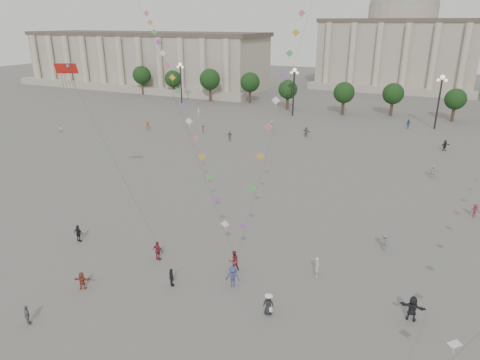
% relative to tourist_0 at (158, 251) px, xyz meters
% --- Properties ---
extents(ground, '(360.00, 360.00, 0.00)m').
position_rel_tourist_0_xyz_m(ground, '(5.30, -4.40, -0.92)').
color(ground, '#585653').
rests_on(ground, ground).
extents(hall_west, '(84.00, 26.22, 17.20)m').
position_rel_tourist_0_xyz_m(hall_west, '(-69.70, 89.49, 7.50)').
color(hall_west, '#ADA191').
rests_on(hall_west, ground).
extents(hall_central, '(48.30, 34.30, 35.50)m').
position_rel_tourist_0_xyz_m(hall_central, '(5.30, 124.82, 13.31)').
color(hall_central, '#ADA191').
rests_on(hall_central, ground).
extents(tree_row, '(137.12, 5.12, 8.00)m').
position_rel_tourist_0_xyz_m(tree_row, '(5.30, 73.60, 4.47)').
color(tree_row, '#3A2A1D').
rests_on(tree_row, ground).
extents(lamp_post_far_west, '(2.00, 0.90, 10.65)m').
position_rel_tourist_0_xyz_m(lamp_post_far_west, '(-39.70, 65.60, 6.43)').
color(lamp_post_far_west, '#262628').
rests_on(lamp_post_far_west, ground).
extents(lamp_post_mid_west, '(2.00, 0.90, 10.65)m').
position_rel_tourist_0_xyz_m(lamp_post_mid_west, '(-9.70, 65.60, 6.43)').
color(lamp_post_mid_west, '#262628').
rests_on(lamp_post_mid_west, ground).
extents(lamp_post_mid_east, '(2.00, 0.90, 10.65)m').
position_rel_tourist_0_xyz_m(lamp_post_mid_east, '(20.30, 65.60, 6.43)').
color(lamp_post_mid_east, '#262628').
rests_on(lamp_post_mid_east, ground).
extents(person_crowd_0, '(1.14, 0.99, 1.84)m').
position_rel_tourist_0_xyz_m(person_crowd_0, '(15.39, 63.60, -0.00)').
color(person_crowd_0, '#395881').
rests_on(person_crowd_0, ground).
extents(person_crowd_1, '(0.85, 0.92, 1.51)m').
position_rel_tourist_0_xyz_m(person_crowd_1, '(-45.39, 31.25, -0.17)').
color(person_crowd_1, silver).
rests_on(person_crowd_1, ground).
extents(person_crowd_2, '(1.22, 1.22, 1.70)m').
position_rel_tourist_0_xyz_m(person_crowd_2, '(-31.13, 39.92, -0.07)').
color(person_crowd_2, '#9E432B').
rests_on(person_crowd_2, ground).
extents(person_crowd_3, '(1.81, 0.60, 1.95)m').
position_rel_tourist_0_xyz_m(person_crowd_3, '(21.38, 1.02, 0.05)').
color(person_crowd_3, '#242328').
rests_on(person_crowd_3, ground).
extents(person_crowd_4, '(1.06, 1.72, 1.77)m').
position_rel_tourist_0_xyz_m(person_crowd_4, '(-9.13, 50.91, -0.04)').
color(person_crowd_4, silver).
rests_on(person_crowd_4, ground).
extents(person_crowd_6, '(1.15, 0.72, 1.71)m').
position_rel_tourist_0_xyz_m(person_crowd_6, '(18.15, 10.65, -0.07)').
color(person_crowd_6, slate).
rests_on(person_crowd_6, ground).
extents(person_crowd_7, '(1.61, 0.57, 1.72)m').
position_rel_tourist_0_xyz_m(person_crowd_7, '(21.27, 34.51, -0.06)').
color(person_crowd_7, silver).
rests_on(person_crowd_7, ground).
extents(person_crowd_8, '(1.09, 0.78, 1.53)m').
position_rel_tourist_0_xyz_m(person_crowd_8, '(26.09, 22.46, -0.16)').
color(person_crowd_8, maroon).
rests_on(person_crowd_8, ground).
extents(person_crowd_9, '(1.58, 1.53, 1.80)m').
position_rel_tourist_0_xyz_m(person_crowd_9, '(22.48, 49.43, -0.02)').
color(person_crowd_9, black).
rests_on(person_crowd_9, ground).
extents(person_crowd_10, '(0.60, 0.75, 1.79)m').
position_rel_tourist_0_xyz_m(person_crowd_10, '(-29.03, 56.10, -0.03)').
color(person_crowd_10, white).
rests_on(person_crowd_10, ground).
extents(person_crowd_12, '(1.84, 1.19, 1.90)m').
position_rel_tourist_0_xyz_m(person_crowd_12, '(-1.16, 48.43, 0.02)').
color(person_crowd_12, slate).
rests_on(person_crowd_12, ground).
extents(person_crowd_13, '(0.62, 0.75, 1.78)m').
position_rel_tourist_0_xyz_m(person_crowd_13, '(13.65, 3.62, -0.03)').
color(person_crowd_13, beige).
rests_on(person_crowd_13, ground).
extents(person_crowd_16, '(1.13, 0.69, 1.80)m').
position_rel_tourist_0_xyz_m(person_crowd_16, '(-12.74, 39.53, -0.02)').
color(person_crowd_16, slate).
rests_on(person_crowd_16, ground).
extents(person_crowd_17, '(1.05, 1.17, 1.57)m').
position_rel_tourist_0_xyz_m(person_crowd_17, '(-19.95, 42.50, -0.14)').
color(person_crowd_17, maroon).
rests_on(person_crowd_17, ground).
extents(tourist_0, '(1.10, 0.50, 1.85)m').
position_rel_tourist_0_xyz_m(tourist_0, '(0.00, 0.00, 0.00)').
color(tourist_0, maroon).
rests_on(tourist_0, ground).
extents(tourist_1, '(0.97, 0.88, 1.58)m').
position_rel_tourist_0_xyz_m(tourist_1, '(3.39, -2.87, -0.13)').
color(tourist_1, black).
rests_on(tourist_1, ground).
extents(tourist_2, '(1.44, 0.96, 1.49)m').
position_rel_tourist_0_xyz_m(tourist_2, '(-2.88, -6.29, -0.18)').
color(tourist_2, '#973C29').
rests_on(tourist_2, ground).
extents(tourist_3, '(0.97, 0.69, 1.52)m').
position_rel_tourist_0_xyz_m(tourist_3, '(-3.17, -11.21, -0.16)').
color(tourist_3, slate).
rests_on(tourist_3, ground).
extents(tourist_4, '(1.06, 0.49, 1.76)m').
position_rel_tourist_0_xyz_m(tourist_4, '(-9.02, -0.50, -0.04)').
color(tourist_4, black).
rests_on(tourist_4, ground).
extents(kite_flyer_0, '(1.14, 1.12, 1.85)m').
position_rel_tourist_0_xyz_m(kite_flyer_0, '(6.90, 1.44, 0.00)').
color(kite_flyer_0, maroon).
rests_on(kite_flyer_0, ground).
extents(kite_flyer_1, '(1.32, 0.99, 1.81)m').
position_rel_tourist_0_xyz_m(kite_flyer_1, '(7.90, -0.80, -0.02)').
color(kite_flyer_1, navy).
rests_on(kite_flyer_1, ground).
extents(hat_person, '(0.89, 0.68, 1.69)m').
position_rel_tourist_0_xyz_m(hat_person, '(11.83, -2.81, -0.06)').
color(hat_person, black).
rests_on(hat_person, ground).
extents(dragon_kite, '(7.61, 2.92, 19.82)m').
position_rel_tourist_0_xyz_m(dragon_kite, '(-12.81, 4.41, 14.17)').
color(dragon_kite, red).
rests_on(dragon_kite, ground).
extents(kite_train_west, '(42.21, 37.56, 66.91)m').
position_rel_tourist_0_xyz_m(kite_train_west, '(-15.30, 21.43, 19.22)').
color(kite_train_west, '#3F3F3F').
rests_on(kite_train_west, ground).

